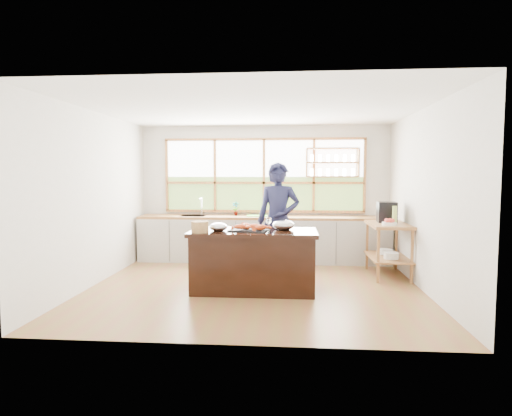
# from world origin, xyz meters

# --- Properties ---
(ground_plane) EXTENTS (5.00, 5.00, 0.00)m
(ground_plane) POSITION_xyz_m (0.00, 0.00, 0.00)
(ground_plane) COLOR brown
(room_shell) EXTENTS (5.02, 4.52, 2.71)m
(room_shell) POSITION_xyz_m (0.02, 0.51, 1.75)
(room_shell) COLOR silver
(room_shell) RESTS_ON ground_plane
(back_counter) EXTENTS (4.90, 0.63, 0.90)m
(back_counter) POSITION_xyz_m (-0.02, 1.94, 0.45)
(back_counter) COLOR #BAB7AF
(back_counter) RESTS_ON ground_plane
(right_shelf_unit) EXTENTS (0.62, 1.10, 0.90)m
(right_shelf_unit) POSITION_xyz_m (2.19, 0.89, 0.60)
(right_shelf_unit) COLOR #925B30
(right_shelf_unit) RESTS_ON ground_plane
(island) EXTENTS (1.85, 0.90, 0.90)m
(island) POSITION_xyz_m (0.00, -0.20, 0.45)
(island) COLOR black
(island) RESTS_ON ground_plane
(cook) EXTENTS (0.73, 0.51, 1.92)m
(cook) POSITION_xyz_m (0.34, 0.61, 0.96)
(cook) COLOR #181A38
(cook) RESTS_ON ground_plane
(potted_plant) EXTENTS (0.16, 0.11, 0.29)m
(potted_plant) POSITION_xyz_m (-0.55, 2.00, 1.04)
(potted_plant) COLOR slate
(potted_plant) RESTS_ON back_counter
(cutting_board) EXTENTS (0.41, 0.31, 0.01)m
(cutting_board) POSITION_xyz_m (-0.12, 1.94, 0.91)
(cutting_board) COLOR #56C136
(cutting_board) RESTS_ON back_counter
(espresso_machine) EXTENTS (0.33, 0.35, 0.35)m
(espresso_machine) POSITION_xyz_m (2.19, 1.05, 1.08)
(espresso_machine) COLOR black
(espresso_machine) RESTS_ON right_shelf_unit
(wine_bottle) EXTENTS (0.08, 0.08, 0.31)m
(wine_bottle) POSITION_xyz_m (2.24, 0.70, 1.05)
(wine_bottle) COLOR #A9C558
(wine_bottle) RESTS_ON right_shelf_unit
(fruit_bowl) EXTENTS (0.24, 0.24, 0.11)m
(fruit_bowl) POSITION_xyz_m (2.14, 0.62, 0.94)
(fruit_bowl) COLOR white
(fruit_bowl) RESTS_ON right_shelf_unit
(slate_board) EXTENTS (0.61, 0.49, 0.02)m
(slate_board) POSITION_xyz_m (-0.06, -0.23, 0.91)
(slate_board) COLOR black
(slate_board) RESTS_ON island
(lobster_pile) EXTENTS (0.52, 0.44, 0.08)m
(lobster_pile) POSITION_xyz_m (-0.04, -0.23, 0.96)
(lobster_pile) COLOR red
(lobster_pile) RESTS_ON slate_board
(mixing_bowl_left) EXTENTS (0.27, 0.27, 0.13)m
(mixing_bowl_left) POSITION_xyz_m (-0.51, -0.29, 0.96)
(mixing_bowl_left) COLOR silver
(mixing_bowl_left) RESTS_ON island
(mixing_bowl_right) EXTENTS (0.33, 0.33, 0.16)m
(mixing_bowl_right) POSITION_xyz_m (0.44, -0.07, 0.97)
(mixing_bowl_right) COLOR silver
(mixing_bowl_right) RESTS_ON island
(wine_glass) EXTENTS (0.08, 0.08, 0.22)m
(wine_glass) POSITION_xyz_m (0.23, -0.42, 1.06)
(wine_glass) COLOR white
(wine_glass) RESTS_ON island
(wicker_basket) EXTENTS (0.25, 0.25, 0.16)m
(wicker_basket) POSITION_xyz_m (-0.74, -0.47, 0.98)
(wicker_basket) COLOR tan
(wicker_basket) RESTS_ON island
(parchment_roll) EXTENTS (0.13, 0.31, 0.08)m
(parchment_roll) POSITION_xyz_m (-0.80, -0.09, 0.94)
(parchment_roll) COLOR white
(parchment_roll) RESTS_ON island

